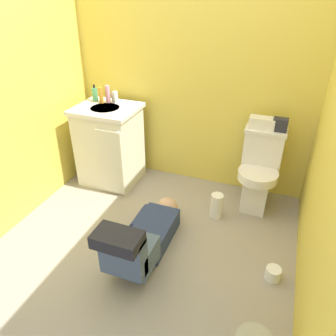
% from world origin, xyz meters
% --- Properties ---
extents(ground_plane, '(2.84, 3.09, 0.04)m').
position_xyz_m(ground_plane, '(0.00, 0.00, -0.02)').
color(ground_plane, gray).
extents(wall_back, '(2.50, 0.08, 2.40)m').
position_xyz_m(wall_back, '(0.00, 1.09, 1.20)').
color(wall_back, '#DEC449').
rests_on(wall_back, ground_plane).
extents(wall_left, '(0.08, 2.09, 2.40)m').
position_xyz_m(wall_left, '(-1.21, 0.00, 1.20)').
color(wall_left, '#DEC449').
rests_on(wall_left, ground_plane).
extents(toilet, '(0.36, 0.46, 0.75)m').
position_xyz_m(toilet, '(0.76, 0.79, 0.37)').
color(toilet, white).
rests_on(toilet, ground_plane).
extents(vanity_cabinet, '(0.60, 0.53, 0.82)m').
position_xyz_m(vanity_cabinet, '(-0.74, 0.70, 0.42)').
color(vanity_cabinet, beige).
rests_on(vanity_cabinet, ground_plane).
extents(faucet, '(0.02, 0.02, 0.10)m').
position_xyz_m(faucet, '(-0.74, 0.85, 0.87)').
color(faucet, silver).
rests_on(faucet, vanity_cabinet).
extents(person_plumber, '(0.39, 1.06, 0.52)m').
position_xyz_m(person_plumber, '(0.04, -0.19, 0.18)').
color(person_plumber, navy).
rests_on(person_plumber, ground_plane).
extents(tissue_box, '(0.22, 0.11, 0.10)m').
position_xyz_m(tissue_box, '(0.71, 0.88, 0.80)').
color(tissue_box, silver).
rests_on(tissue_box, toilet).
extents(toiletry_bag, '(0.12, 0.09, 0.11)m').
position_xyz_m(toiletry_bag, '(0.86, 0.88, 0.81)').
color(toiletry_bag, '#26262D').
rests_on(toiletry_bag, toilet).
extents(soap_dispenser, '(0.06, 0.06, 0.17)m').
position_xyz_m(soap_dispenser, '(-0.93, 0.83, 0.89)').
color(soap_dispenser, '#49955E').
rests_on(soap_dispenser, vanity_cabinet).
extents(bottle_amber, '(0.04, 0.04, 0.16)m').
position_xyz_m(bottle_amber, '(-0.84, 0.79, 0.90)').
color(bottle_amber, '#C88829').
rests_on(bottle_amber, vanity_cabinet).
extents(bottle_pink, '(0.05, 0.05, 0.17)m').
position_xyz_m(bottle_pink, '(-0.78, 0.83, 0.90)').
color(bottle_pink, pink).
rests_on(bottle_pink, vanity_cabinet).
extents(bottle_white, '(0.05, 0.05, 0.12)m').
position_xyz_m(bottle_white, '(-0.71, 0.85, 0.88)').
color(bottle_white, white).
rests_on(bottle_white, vanity_cabinet).
extents(paper_towel_roll, '(0.11, 0.11, 0.24)m').
position_xyz_m(paper_towel_roll, '(0.46, 0.47, 0.12)').
color(paper_towel_roll, white).
rests_on(paper_towel_roll, ground_plane).
extents(toilet_paper_roll, '(0.11, 0.11, 0.10)m').
position_xyz_m(toilet_paper_roll, '(1.01, -0.08, 0.05)').
color(toilet_paper_roll, white).
rests_on(toilet_paper_roll, ground_plane).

